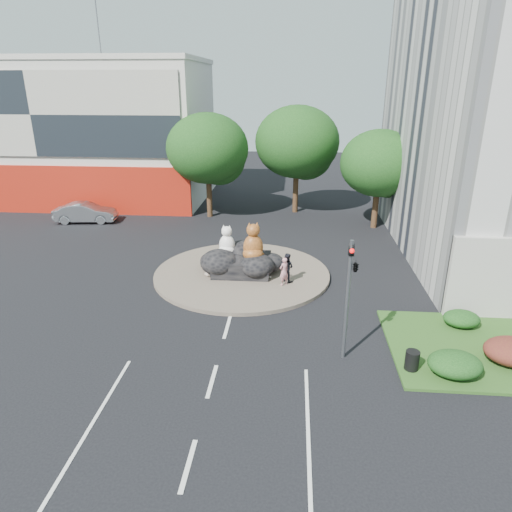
% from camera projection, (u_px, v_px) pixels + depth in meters
% --- Properties ---
extents(ground, '(120.00, 120.00, 0.00)m').
position_uv_depth(ground, '(212.00, 381.00, 16.94)').
color(ground, black).
rests_on(ground, ground).
extents(roundabout_island, '(10.00, 10.00, 0.20)m').
position_uv_depth(roundabout_island, '(242.00, 273.00, 26.21)').
color(roundabout_island, brown).
rests_on(roundabout_island, ground).
extents(rock_plinth, '(3.20, 2.60, 0.90)m').
position_uv_depth(rock_plinth, '(242.00, 265.00, 26.01)').
color(rock_plinth, black).
rests_on(rock_plinth, roundabout_island).
extents(shophouse_block, '(25.20, 12.30, 17.40)m').
position_uv_depth(shophouse_block, '(69.00, 131.00, 42.10)').
color(shophouse_block, beige).
rests_on(shophouse_block, ground).
extents(grass_verge, '(10.00, 6.00, 0.12)m').
position_uv_depth(grass_verge, '(512.00, 350.00, 18.78)').
color(grass_verge, '#30551C').
rests_on(grass_verge, ground).
extents(tree_left, '(6.46, 6.46, 8.27)m').
position_uv_depth(tree_left, '(209.00, 152.00, 35.90)').
color(tree_left, '#382314').
rests_on(tree_left, ground).
extents(tree_mid, '(6.84, 6.84, 8.76)m').
position_uv_depth(tree_mid, '(298.00, 146.00, 37.11)').
color(tree_mid, '#382314').
rests_on(tree_mid, ground).
extents(tree_right, '(5.70, 5.70, 7.30)m').
position_uv_depth(tree_right, '(380.00, 167.00, 33.26)').
color(tree_right, '#382314').
rests_on(tree_right, ground).
extents(hedge_near_green, '(2.00, 1.60, 0.90)m').
position_uv_depth(hedge_near_green, '(455.00, 364.00, 16.97)').
color(hedge_near_green, '#123510').
rests_on(hedge_near_green, grass_verge).
extents(hedge_back_green, '(1.60, 1.28, 0.72)m').
position_uv_depth(hedge_back_green, '(462.00, 319.00, 20.42)').
color(hedge_back_green, '#123510').
rests_on(hedge_back_green, grass_verge).
extents(traffic_light, '(0.44, 1.24, 5.00)m').
position_uv_depth(traffic_light, '(352.00, 275.00, 17.11)').
color(traffic_light, '#595B60').
rests_on(traffic_light, ground).
extents(street_lamp, '(2.34, 0.22, 8.06)m').
position_uv_depth(street_lamp, '(503.00, 213.00, 21.77)').
color(street_lamp, '#595B60').
rests_on(street_lamp, ground).
extents(cat_white, '(1.21, 1.10, 1.77)m').
position_uv_depth(cat_white, '(227.00, 240.00, 25.98)').
color(cat_white, white).
rests_on(cat_white, rock_plinth).
extents(cat_tabby, '(1.53, 1.41, 2.15)m').
position_uv_depth(cat_tabby, '(253.00, 241.00, 25.23)').
color(cat_tabby, '#BA7526').
rests_on(cat_tabby, rock_plinth).
extents(kitten_calico, '(0.60, 0.57, 0.81)m').
position_uv_depth(kitten_calico, '(208.00, 269.00, 25.48)').
color(kitten_calico, silver).
rests_on(kitten_calico, roundabout_island).
extents(kitten_white, '(0.69, 0.69, 0.87)m').
position_uv_depth(kitten_white, '(265.00, 272.00, 25.07)').
color(kitten_white, silver).
rests_on(kitten_white, roundabout_island).
extents(pedestrian_pink, '(0.67, 0.66, 1.56)m').
position_uv_depth(pedestrian_pink, '(284.00, 271.00, 24.23)').
color(pedestrian_pink, '#C37E85').
rests_on(pedestrian_pink, roundabout_island).
extents(pedestrian_dark, '(0.99, 0.94, 1.62)m').
position_uv_depth(pedestrian_dark, '(287.00, 267.00, 24.68)').
color(pedestrian_dark, black).
rests_on(pedestrian_dark, roundabout_island).
extents(parked_car, '(4.89, 2.18, 1.56)m').
position_uv_depth(parked_car, '(86.00, 213.00, 35.89)').
color(parked_car, '#97999E').
rests_on(parked_car, ground).
extents(litter_bin, '(0.58, 0.58, 0.77)m').
position_uv_depth(litter_bin, '(412.00, 360.00, 17.33)').
color(litter_bin, black).
rests_on(litter_bin, grass_verge).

